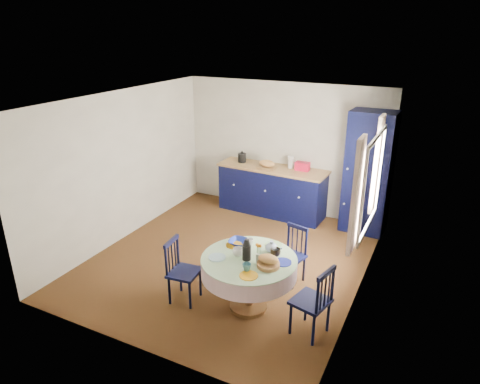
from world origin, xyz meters
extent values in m
plane|color=black|center=(0.00, 0.00, 0.00)|extent=(4.50, 4.50, 0.00)
plane|color=white|center=(0.00, 0.00, 2.50)|extent=(4.50, 4.50, 0.00)
cube|color=silver|center=(0.00, 2.25, 1.25)|extent=(4.00, 0.02, 2.50)
cube|color=silver|center=(-2.00, 0.00, 1.25)|extent=(0.02, 4.50, 2.50)
cube|color=silver|center=(2.00, 0.00, 1.25)|extent=(0.02, 4.50, 2.50)
plane|color=white|center=(2.00, 0.30, 1.50)|extent=(0.00, 1.20, 1.20)
cube|color=beige|center=(1.92, -0.40, 1.55)|extent=(0.05, 0.34, 1.45)
cube|color=beige|center=(1.92, 1.00, 1.55)|extent=(0.05, 0.34, 1.45)
cube|color=black|center=(-0.10, 1.96, 0.45)|extent=(2.07, 0.70, 0.90)
cube|color=#A2744A|center=(-0.10, 1.96, 0.92)|extent=(2.13, 0.75, 0.04)
cube|color=maroon|center=(0.47, 2.00, 1.02)|extent=(0.27, 0.15, 0.16)
cube|color=#A2744A|center=(-0.19, 1.88, 0.95)|extent=(0.35, 0.26, 0.02)
ellipsoid|color=tan|center=(-0.19, 1.88, 1.03)|extent=(0.31, 0.20, 0.13)
cylinder|color=silver|center=(0.22, 2.07, 1.05)|extent=(0.12, 0.12, 0.22)
cube|color=black|center=(1.66, 2.00, 1.08)|extent=(0.78, 0.57, 2.15)
cylinder|color=white|center=(1.36, 1.73, 1.18)|extent=(0.04, 0.02, 0.04)
cylinder|color=white|center=(1.36, 1.73, 0.54)|extent=(0.04, 0.02, 0.04)
cylinder|color=#583119|center=(0.80, -1.00, 0.03)|extent=(0.50, 0.50, 0.05)
cylinder|color=#583119|center=(0.80, -1.00, 0.36)|extent=(0.11, 0.11, 0.66)
cylinder|color=#583119|center=(0.80, -1.00, 0.70)|extent=(1.15, 1.15, 0.03)
cylinder|color=white|center=(0.80, -1.00, 0.61)|extent=(1.21, 1.21, 0.22)
cylinder|color=beige|center=(0.80, -1.00, 0.73)|extent=(1.21, 1.21, 0.01)
cylinder|color=#93BCC3|center=(0.44, -1.17, 0.74)|extent=(0.22, 0.22, 0.01)
cylinder|color=#BE7C0C|center=(0.97, -1.37, 0.74)|extent=(0.22, 0.22, 0.01)
cylinder|color=navy|center=(1.21, -0.91, 0.74)|extent=(0.22, 0.22, 0.01)
cylinder|color=#88BA75|center=(0.94, -0.54, 0.74)|extent=(0.22, 0.22, 0.01)
cylinder|color=#BE7C0C|center=(0.48, -0.78, 0.74)|extent=(0.22, 0.22, 0.01)
cylinder|color=#A47641|center=(1.09, -1.08, 0.76)|extent=(0.28, 0.28, 0.05)
ellipsoid|color=tan|center=(1.09, -1.08, 0.84)|extent=(0.26, 0.16, 0.11)
cube|color=silver|center=(0.69, -0.88, 0.75)|extent=(0.10, 0.07, 0.04)
cylinder|color=black|center=(0.13, -1.36, 0.20)|extent=(0.03, 0.03, 0.40)
cylinder|color=black|center=(0.10, -1.05, 0.20)|extent=(0.03, 0.03, 0.40)
cylinder|color=black|center=(-0.17, -1.39, 0.20)|extent=(0.03, 0.03, 0.40)
cylinder|color=black|center=(-0.20, -1.08, 0.20)|extent=(0.03, 0.03, 0.40)
cube|color=black|center=(-0.03, -1.22, 0.42)|extent=(0.41, 0.43, 0.04)
cylinder|color=black|center=(-0.18, -1.40, 0.64)|extent=(0.03, 0.03, 0.45)
cylinder|color=black|center=(-0.22, -1.08, 0.64)|extent=(0.03, 0.03, 0.45)
cube|color=black|center=(-0.20, -1.24, 0.85)|extent=(0.08, 0.36, 0.06)
cylinder|color=black|center=(-0.19, -1.32, 0.62)|extent=(0.02, 0.02, 0.37)
cylinder|color=black|center=(-0.20, -1.24, 0.62)|extent=(0.02, 0.02, 0.37)
cylinder|color=black|center=(-0.21, -1.16, 0.62)|extent=(0.02, 0.02, 0.37)
cylinder|color=black|center=(0.88, -0.28, 0.19)|extent=(0.03, 0.03, 0.38)
cylinder|color=black|center=(1.17, -0.35, 0.19)|extent=(0.03, 0.03, 0.38)
cylinder|color=black|center=(0.95, 0.00, 0.19)|extent=(0.03, 0.03, 0.38)
cylinder|color=black|center=(1.24, -0.08, 0.19)|extent=(0.03, 0.03, 0.38)
cube|color=black|center=(1.06, -0.18, 0.40)|extent=(0.45, 0.43, 0.04)
cylinder|color=black|center=(0.95, 0.01, 0.61)|extent=(0.03, 0.03, 0.42)
cylinder|color=black|center=(1.24, -0.06, 0.61)|extent=(0.03, 0.03, 0.42)
cube|color=black|center=(1.10, -0.02, 0.80)|extent=(0.33, 0.12, 0.05)
cylinder|color=black|center=(1.02, 0.00, 0.59)|extent=(0.02, 0.02, 0.35)
cylinder|color=black|center=(1.10, -0.02, 0.59)|extent=(0.02, 0.02, 0.35)
cylinder|color=black|center=(1.17, -0.04, 0.59)|extent=(0.02, 0.02, 0.35)
cylinder|color=black|center=(1.54, -0.92, 0.21)|extent=(0.04, 0.04, 0.42)
cylinder|color=black|center=(1.46, -1.24, 0.21)|extent=(0.04, 0.04, 0.42)
cylinder|color=black|center=(1.85, -1.00, 0.21)|extent=(0.04, 0.04, 0.42)
cylinder|color=black|center=(1.77, -1.32, 0.21)|extent=(0.04, 0.04, 0.42)
cube|color=black|center=(1.65, -1.12, 0.44)|extent=(0.48, 0.49, 0.04)
cylinder|color=black|center=(1.87, -1.00, 0.67)|extent=(0.04, 0.04, 0.47)
cylinder|color=black|center=(1.78, -1.33, 0.67)|extent=(0.04, 0.04, 0.47)
cube|color=black|center=(1.83, -1.16, 0.89)|extent=(0.13, 0.37, 0.06)
cylinder|color=black|center=(1.85, -1.08, 0.66)|extent=(0.02, 0.02, 0.39)
cylinder|color=black|center=(1.83, -1.16, 0.66)|extent=(0.02, 0.02, 0.39)
cylinder|color=black|center=(1.80, -1.25, 0.66)|extent=(0.02, 0.02, 0.39)
imported|color=silver|center=(0.65, -1.00, 0.78)|extent=(0.13, 0.13, 0.11)
imported|color=#336777|center=(0.90, -1.28, 0.78)|extent=(0.11, 0.11, 0.10)
imported|color=black|center=(1.07, -0.80, 0.78)|extent=(0.13, 0.13, 0.10)
imported|color=silver|center=(0.66, -0.68, 0.78)|extent=(0.10, 0.10, 0.09)
imported|color=navy|center=(0.52, -0.73, 0.76)|extent=(0.26, 0.26, 0.06)
camera|label=1|loc=(2.77, -5.24, 3.45)|focal=32.00mm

